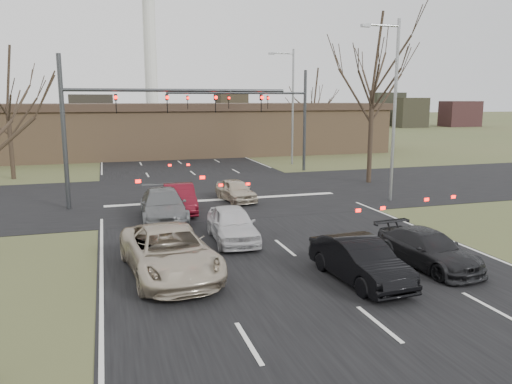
# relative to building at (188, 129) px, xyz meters

# --- Properties ---
(ground) EXTENTS (360.00, 360.00, 0.00)m
(ground) POSITION_rel_building_xyz_m (-2.00, -38.00, -2.67)
(ground) COLOR #46512B
(ground) RESTS_ON ground
(road_main) EXTENTS (14.00, 300.00, 0.02)m
(road_main) POSITION_rel_building_xyz_m (-2.00, 22.00, -2.66)
(road_main) COLOR black
(road_main) RESTS_ON ground
(road_cross) EXTENTS (200.00, 14.00, 0.02)m
(road_cross) POSITION_rel_building_xyz_m (-2.00, -23.00, -2.65)
(road_cross) COLOR black
(road_cross) RESTS_ON ground
(building) EXTENTS (42.40, 10.40, 5.30)m
(building) POSITION_rel_building_xyz_m (0.00, 0.00, 0.00)
(building) COLOR #89694A
(building) RESTS_ON ground
(mast_arm_near) EXTENTS (12.12, 0.24, 8.00)m
(mast_arm_near) POSITION_rel_building_xyz_m (-7.23, -25.00, 2.41)
(mast_arm_near) COLOR #383A3D
(mast_arm_near) RESTS_ON ground
(mast_arm_far) EXTENTS (11.12, 0.24, 8.00)m
(mast_arm_far) POSITION_rel_building_xyz_m (4.18, -15.00, 2.35)
(mast_arm_far) COLOR #383A3D
(mast_arm_far) RESTS_ON ground
(streetlight_right_near) EXTENTS (2.34, 0.25, 10.00)m
(streetlight_right_near) POSITION_rel_building_xyz_m (6.82, -28.00, 2.92)
(streetlight_right_near) COLOR gray
(streetlight_right_near) RESTS_ON ground
(streetlight_right_far) EXTENTS (2.34, 0.25, 10.00)m
(streetlight_right_far) POSITION_rel_building_xyz_m (7.32, -11.00, 2.92)
(streetlight_right_far) COLOR gray
(streetlight_right_far) RESTS_ON ground
(tree_right_near) EXTENTS (6.90, 6.90, 11.50)m
(tree_right_near) POSITION_rel_building_xyz_m (9.00, -22.00, 6.23)
(tree_right_near) COLOR black
(tree_right_near) RESTS_ON ground
(tree_left_far) EXTENTS (5.70, 5.70, 9.50)m
(tree_left_far) POSITION_rel_building_xyz_m (-15.00, -13.00, 4.68)
(tree_left_far) COLOR black
(tree_left_far) RESTS_ON ground
(tree_right_far) EXTENTS (5.40, 5.40, 9.00)m
(tree_right_far) POSITION_rel_building_xyz_m (13.00, -3.00, 4.29)
(tree_right_far) COLOR black
(tree_right_far) RESTS_ON ground
(car_silver_suv) EXTENTS (3.14, 5.89, 1.57)m
(car_silver_suv) POSITION_rel_building_xyz_m (-6.67, -36.68, -1.88)
(car_silver_suv) COLOR #BDB099
(car_silver_suv) RESTS_ON ground
(car_white_sedan) EXTENTS (1.88, 4.27, 1.43)m
(car_white_sedan) POSITION_rel_building_xyz_m (-3.70, -33.39, -1.95)
(car_white_sedan) COLOR silver
(car_white_sedan) RESTS_ON ground
(car_black_hatch) EXTENTS (1.80, 4.34, 1.40)m
(car_black_hatch) POSITION_rel_building_xyz_m (-0.97, -39.05, -1.97)
(car_black_hatch) COLOR black
(car_black_hatch) RESTS_ON ground
(car_charcoal_sedan) EXTENTS (2.22, 4.47, 1.25)m
(car_charcoal_sedan) POSITION_rel_building_xyz_m (2.00, -38.44, -2.04)
(car_charcoal_sedan) COLOR black
(car_charcoal_sedan) RESTS_ON ground
(car_grey_ahead) EXTENTS (2.30, 5.22, 1.49)m
(car_grey_ahead) POSITION_rel_building_xyz_m (-6.00, -29.08, -1.92)
(car_grey_ahead) COLOR slate
(car_grey_ahead) RESTS_ON ground
(car_red_ahead) EXTENTS (1.76, 4.41, 1.43)m
(car_red_ahead) POSITION_rel_building_xyz_m (-5.00, -27.43, -1.95)
(car_red_ahead) COLOR #560C17
(car_red_ahead) RESTS_ON ground
(car_silver_ahead) EXTENTS (1.91, 3.81, 1.25)m
(car_silver_ahead) POSITION_rel_building_xyz_m (-1.50, -25.52, -2.04)
(car_silver_ahead) COLOR #C0B39B
(car_silver_ahead) RESTS_ON ground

